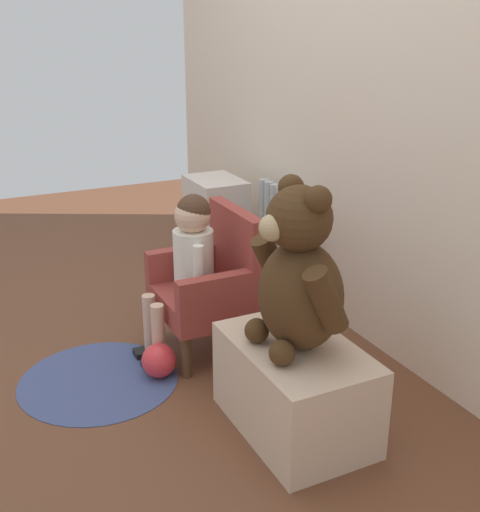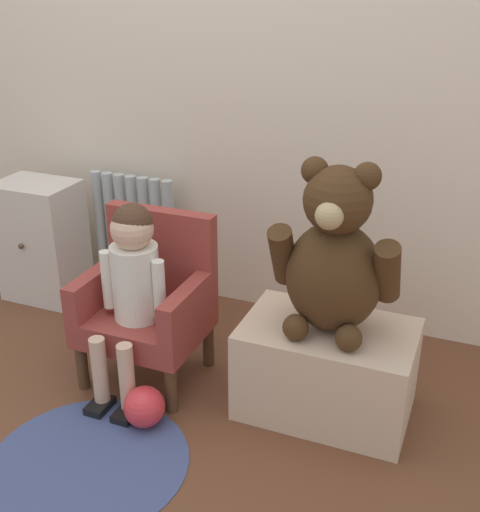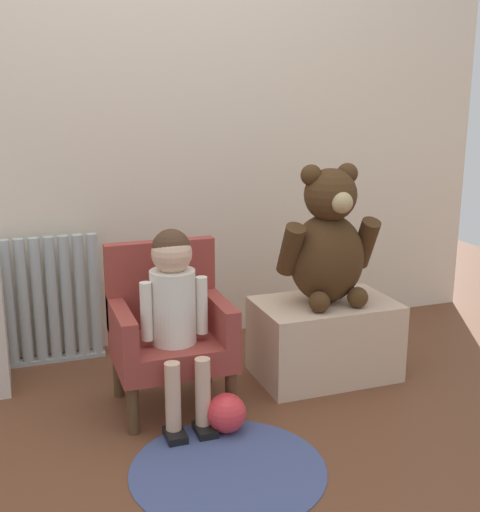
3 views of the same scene
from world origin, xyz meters
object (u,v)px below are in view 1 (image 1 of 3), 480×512
Objects in this scene: small_dresser at (216,228)px; child_figure at (188,253)px; low_bench at (295,388)px; radiator at (280,242)px; floor_rug at (99,380)px; large_teddy_bear at (299,277)px; toy_ball at (159,360)px; child_armchair at (212,283)px.

child_figure reaches higher than small_dresser.
child_figure reaches higher than low_bench.
child_figure is at bearing -59.21° from radiator.
floor_rug is (0.46, -1.10, -0.29)m from radiator.
large_teddy_bear reaches higher than toy_ball.
small_dresser is 0.87× the size of floor_rug.
small_dresser is at bearing 148.74° from child_figure.
large_teddy_bear is at bearing -26.68° from radiator.
child_armchair is (0.40, -0.56, 0.02)m from radiator.
small_dresser is at bearing 132.85° from floor_rug.
child_figure is 0.46m from toy_ball.
large_teddy_bear reaches higher than floor_rug.
radiator is at bearing 125.35° from child_armchair.
toy_ball is (-0.55, -0.32, -0.52)m from large_teddy_bear.
toy_ball is (0.53, -0.86, -0.22)m from radiator.
child_armchair is at bearing -178.76° from large_teddy_bear.
child_armchair is 4.38× the size of toy_ball.
child_figure is 4.98× the size of toy_ball.
radiator is 4.06× the size of toy_ball.
large_teddy_bear is 4.06× the size of toy_ball.
low_bench is 0.85m from floor_rug.
child_armchair is 0.97× the size of floor_rug.
small_dresser is 0.93m from child_figure.
low_bench is (1.08, -0.54, -0.12)m from radiator.
child_armchair is 1.08× the size of large_teddy_bear.
small_dresser is (-0.38, -0.19, -0.01)m from radiator.
small_dresser is 1.51m from low_bench.
child_armchair is 0.88× the size of child_figure.
child_figure reaches higher than floor_rug.
large_teddy_bear is 1.02m from floor_rug.
large_teddy_bear is at bearing 1.24° from child_armchair.
child_armchair reaches higher than radiator.
radiator is 0.69m from child_armchair.
child_armchair is at bearing 114.06° from toy_ball.
toy_ball reaches higher than floor_rug.
large_teddy_bear is (1.09, -0.55, 0.30)m from radiator.
floor_rug is at bearing -138.54° from low_bench.
child_armchair is 0.19m from child_figure.
low_bench is (1.46, -0.35, -0.12)m from small_dresser.
low_bench is 1.00× the size of large_teddy_bear.
radiator reaches higher than toy_ball.
child_figure is at bearing -169.93° from low_bench.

